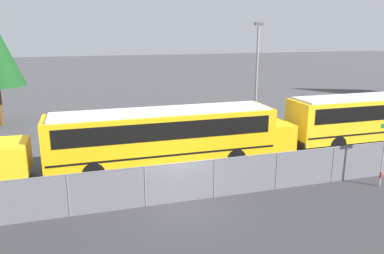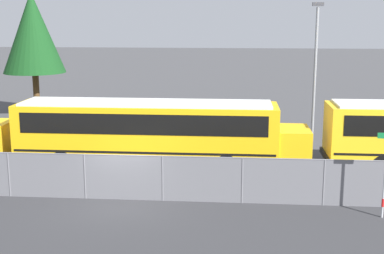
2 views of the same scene
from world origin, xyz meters
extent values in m
plane|color=#424244|center=(0.00, 0.00, 0.00)|extent=(200.00, 200.00, 0.00)
cube|color=#9EA0A5|center=(0.00, 0.00, 0.89)|extent=(82.15, 0.03, 1.78)
cube|color=slate|center=(0.00, -0.01, 0.89)|extent=(82.15, 0.01, 1.78)
cylinder|color=slate|center=(0.00, 0.00, 1.78)|extent=(82.15, 0.05, 0.05)
cylinder|color=slate|center=(-4.56, 0.00, 0.89)|extent=(0.07, 0.07, 1.78)
cylinder|color=slate|center=(-1.52, 0.00, 0.89)|extent=(0.07, 0.07, 1.78)
cylinder|color=slate|center=(1.52, 0.00, 0.89)|extent=(0.07, 0.07, 1.78)
cylinder|color=slate|center=(4.56, 0.00, 0.89)|extent=(0.07, 0.07, 1.78)
cylinder|color=slate|center=(7.61, 0.00, 0.89)|extent=(0.07, 0.07, 1.78)
cylinder|color=slate|center=(10.65, 0.00, 0.89)|extent=(0.07, 0.07, 1.78)
cube|color=yellow|center=(-7.13, 4.40, 1.30)|extent=(1.43, 2.30, 1.52)
cube|color=yellow|center=(0.21, 4.27, 1.81)|extent=(11.91, 2.50, 2.53)
cube|color=black|center=(0.21, 4.27, 2.37)|extent=(10.96, 2.54, 0.91)
cube|color=black|center=(0.21, 4.27, 1.10)|extent=(11.67, 2.53, 0.10)
cube|color=yellow|center=(6.88, 4.27, 1.30)|extent=(1.43, 2.30, 1.52)
cube|color=black|center=(-5.80, 4.27, 0.69)|extent=(0.12, 2.50, 0.24)
cube|color=silver|center=(0.21, 4.27, 3.13)|extent=(11.32, 2.25, 0.10)
cylinder|color=black|center=(3.90, 5.40, 0.54)|extent=(1.09, 0.28, 1.09)
cylinder|color=black|center=(3.90, 3.14, 0.54)|extent=(1.09, 0.28, 1.09)
cylinder|color=black|center=(-3.48, 5.40, 0.54)|extent=(1.09, 0.28, 1.09)
cylinder|color=black|center=(-3.48, 3.14, 0.54)|extent=(1.09, 0.28, 1.09)
cube|color=yellow|center=(14.41, 4.79, 1.81)|extent=(11.91, 2.50, 2.53)
cube|color=black|center=(14.41, 4.79, 2.37)|extent=(10.96, 2.54, 0.91)
cube|color=black|center=(14.41, 4.79, 1.10)|extent=(11.67, 2.53, 0.10)
cube|color=black|center=(8.40, 4.79, 0.69)|extent=(0.12, 2.50, 0.24)
cube|color=silver|center=(14.41, 4.79, 3.13)|extent=(11.32, 2.25, 0.10)
cylinder|color=black|center=(10.72, 5.92, 0.54)|extent=(1.09, 0.28, 1.09)
cylinder|color=black|center=(10.72, 3.66, 0.54)|extent=(1.09, 0.28, 1.09)
cylinder|color=#B7B7BC|center=(9.51, -1.07, 1.56)|extent=(0.08, 0.08, 3.12)
cylinder|color=red|center=(9.51, -1.07, 0.55)|extent=(0.09, 0.09, 0.30)
cylinder|color=gray|center=(8.59, 10.48, 3.74)|extent=(0.16, 0.16, 7.47)
cube|color=#47474C|center=(8.59, 10.48, 7.62)|extent=(0.60, 0.24, 0.20)
camera|label=1|loc=(-3.80, -14.34, 7.18)|focal=35.00mm
camera|label=2|loc=(4.30, -19.47, 7.01)|focal=50.00mm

